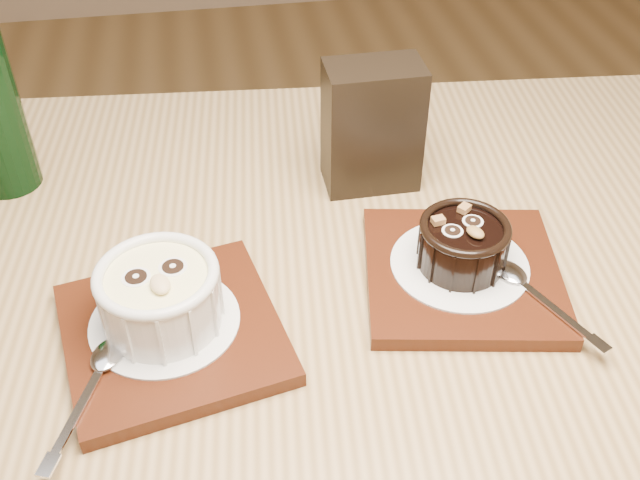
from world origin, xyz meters
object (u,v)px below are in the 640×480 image
at_px(table, 312,365).
at_px(tray_right, 462,274).
at_px(tray_left, 173,333).
at_px(condiment_stand, 372,127).
at_px(ramekin_white, 160,294).
at_px(ramekin_dark, 463,242).

relative_size(table, tray_right, 7.04).
height_order(tray_left, condiment_stand, condiment_stand).
distance_m(tray_left, ramekin_white, 0.04).
bearing_deg(tray_right, ramekin_dark, 112.83).
relative_size(table, ramekin_dark, 15.18).
height_order(tray_left, tray_right, same).
bearing_deg(ramekin_white, tray_right, -9.37).
distance_m(table, tray_left, 0.16).
distance_m(tray_left, tray_right, 0.27).
xyz_separation_m(tray_right, ramekin_dark, (-0.00, 0.01, 0.04)).
distance_m(table, condiment_stand, 0.26).
distance_m(ramekin_white, ramekin_dark, 0.28).
xyz_separation_m(table, ramekin_dark, (0.14, 0.01, 0.13)).
xyz_separation_m(table, condiment_stand, (0.09, 0.18, 0.16)).
height_order(table, ramekin_dark, ramekin_dark).
xyz_separation_m(ramekin_white, ramekin_dark, (0.27, 0.03, -0.01)).
bearing_deg(ramekin_dark, tray_right, -91.47).
relative_size(tray_right, condiment_stand, 1.29).
distance_m(table, tray_right, 0.17).
bearing_deg(condiment_stand, tray_left, -137.34).
xyz_separation_m(ramekin_white, condiment_stand, (0.23, 0.20, 0.02)).
xyz_separation_m(tray_left, condiment_stand, (0.22, 0.20, 0.06)).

